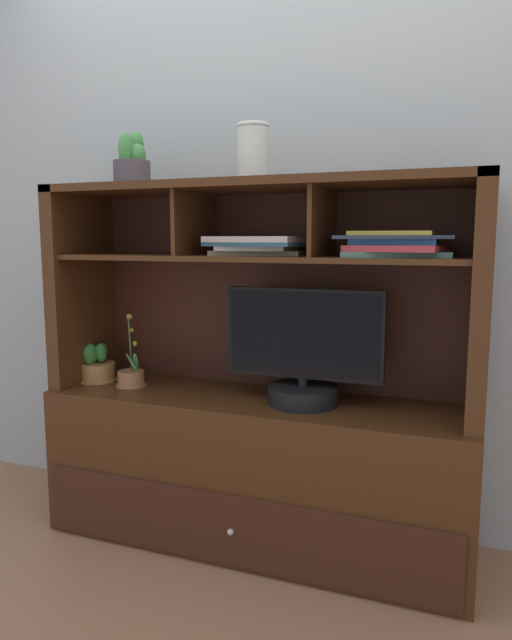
# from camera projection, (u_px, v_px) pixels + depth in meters

# --- Properties ---
(floor_plane) EXTENTS (6.00, 6.00, 0.02)m
(floor_plane) POSITION_uv_depth(u_px,v_px,m) (256.00, 540.00, 2.33)
(floor_plane) COLOR #98684A
(floor_plane) RESTS_ON ground
(back_wall) EXTENTS (6.00, 0.02, 2.80)m
(back_wall) POSITION_uv_depth(u_px,v_px,m) (279.00, 191.00, 2.39)
(back_wall) COLOR #ADB5B7
(back_wall) RESTS_ON ground
(media_console) EXTENTS (1.66, 0.51, 1.41)m
(media_console) POSITION_uv_depth(u_px,v_px,m) (257.00, 434.00, 2.28)
(media_console) COLOR #462612
(media_console) RESTS_ON ground
(tv_monitor) EXTENTS (0.60, 0.26, 0.43)m
(tv_monitor) POSITION_uv_depth(u_px,v_px,m) (303.00, 359.00, 2.13)
(tv_monitor) COLOR black
(tv_monitor) RESTS_ON media_console
(potted_orchid) EXTENTS (0.13, 0.13, 0.31)m
(potted_orchid) POSITION_uv_depth(u_px,v_px,m) (131.00, 376.00, 2.41)
(potted_orchid) COLOR #AD6D44
(potted_orchid) RESTS_ON media_console
(potted_fern) EXTENTS (0.17, 0.17, 0.17)m
(potted_fern) POSITION_uv_depth(u_px,v_px,m) (98.00, 367.00, 2.50)
(potted_fern) COLOR #B07843
(potted_fern) RESTS_ON media_console
(magazine_stack_left) EXTENTS (0.37, 0.30, 0.07)m
(magazine_stack_left) POSITION_uv_depth(u_px,v_px,m) (258.00, 245.00, 2.16)
(magazine_stack_left) COLOR gray
(magazine_stack_left) RESTS_ON media_console
(magazine_stack_centre) EXTENTS (0.40, 0.32, 0.09)m
(magazine_stack_centre) POSITION_uv_depth(u_px,v_px,m) (395.00, 245.00, 1.95)
(magazine_stack_centre) COLOR #4C7565
(magazine_stack_centre) RESTS_ON media_console
(potted_succulent) EXTENTS (0.17, 0.17, 0.22)m
(potted_succulent) POSITION_uv_depth(u_px,v_px,m) (132.00, 165.00, 2.31)
(potted_succulent) COLOR #51454E
(potted_succulent) RESTS_ON media_console
(ceramic_vase) EXTENTS (0.12, 0.12, 0.20)m
(ceramic_vase) POSITION_uv_depth(u_px,v_px,m) (253.00, 152.00, 2.09)
(ceramic_vase) COLOR silver
(ceramic_vase) RESTS_ON media_console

